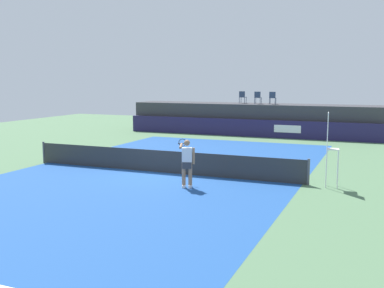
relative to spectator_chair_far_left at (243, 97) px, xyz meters
The scene contains 13 objects.
ground_plane 12.79m from the spectator_chair_far_left, 85.89° to the right, with size 48.00×48.00×0.00m, color #4C704C.
court_inner 15.73m from the spectator_chair_far_left, 86.68° to the right, with size 12.00×22.00×0.00m, color #1C478C.
sponsor_wall 3.02m from the spectator_chair_far_left, 65.31° to the right, with size 18.00×0.22×1.20m.
spectator_platform 1.84m from the spectator_chair_far_left, 11.07° to the right, with size 18.00×2.80×2.20m, color #38383D.
spectator_chair_far_left is the anchor object (origin of this frame).
spectator_chair_left 1.33m from the spectator_chair_far_left, 18.40° to the right, with size 0.46×0.46×0.89m.
spectator_chair_center 2.41m from the spectator_chair_far_left, 12.20° to the right, with size 0.47×0.47×0.89m.
umpire_chair 17.39m from the spectator_chair_far_left, 63.17° to the right, with size 0.49×0.49×2.76m.
tennis_net 15.66m from the spectator_chair_far_left, 86.68° to the right, with size 12.40×0.02×0.95m, color #2D2D2D.
net_post_near 16.51m from the spectator_chair_far_left, 108.92° to the right, with size 0.10×0.10×1.00m, color #4C4C51.
net_post_far 17.17m from the spectator_chair_far_left, 65.37° to the right, with size 0.10×0.10×1.00m, color #4C4C51.
tennis_player 17.91m from the spectator_chair_far_left, 80.21° to the right, with size 0.97×1.09×1.77m.
tennis_ball 15.44m from the spectator_chair_far_left, 81.53° to the right, with size 0.07×0.07×0.07m, color #D8EA33.
Camera 1 is at (8.58, -17.18, 3.92)m, focal length 42.71 mm.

